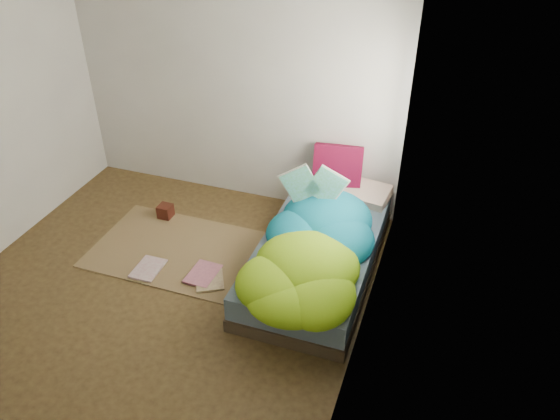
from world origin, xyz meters
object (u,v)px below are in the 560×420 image
object	(u,v)px
bed	(318,255)
wooden_box	(165,211)
floor_book_a	(137,266)
pillow_magenta	(338,169)
floor_book_b	(191,271)
open_book	(314,176)

from	to	relation	value
bed	wooden_box	world-z (taller)	bed
floor_book_a	bed	bearing A→B (deg)	17.46
pillow_magenta	floor_book_a	xyz separation A→B (m)	(-1.53, -1.42, -0.56)
floor_book_b	pillow_magenta	bearing A→B (deg)	54.59
wooden_box	floor_book_a	bearing A→B (deg)	-79.45
pillow_magenta	bed	bearing A→B (deg)	-94.18
pillow_magenta	open_book	xyz separation A→B (m)	(-0.08, -0.61, 0.25)
bed	open_book	world-z (taller)	open_book
wooden_box	floor_book_a	world-z (taller)	wooden_box
wooden_box	floor_book_b	distance (m)	0.98
floor_book_a	floor_book_b	xyz separation A→B (m)	(0.51, 0.10, 0.00)
floor_book_b	bed	bearing A→B (deg)	24.06
pillow_magenta	open_book	world-z (taller)	open_book
bed	floor_book_a	bearing A→B (deg)	-161.38
bed	wooden_box	distance (m)	1.77
bed	pillow_magenta	world-z (taller)	pillow_magenta
bed	floor_book_b	world-z (taller)	bed
bed	open_book	distance (m)	0.73
open_book	floor_book_b	bearing A→B (deg)	-154.89
bed	open_book	bearing A→B (deg)	117.74
wooden_box	floor_book_b	world-z (taller)	wooden_box
open_book	wooden_box	distance (m)	1.77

